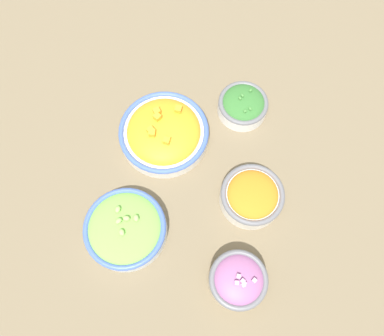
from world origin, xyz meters
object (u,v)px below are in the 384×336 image
Objects in this scene: bowl_squash at (164,132)px; bowl_carrots at (252,196)px; bowl_broccoli at (243,105)px; bowl_lettuce at (125,229)px; bowl_red_onion at (238,280)px.

bowl_squash is 0.25m from bowl_carrots.
bowl_lettuce is at bearing 154.56° from bowl_broccoli.
bowl_red_onion reaches higher than bowl_carrots.
bowl_squash is (0.23, -0.01, -0.00)m from bowl_lettuce.
bowl_squash reaches higher than bowl_broccoli.
bowl_red_onion is at bearing -138.50° from bowl_squash.
bowl_lettuce is 0.39m from bowl_broccoli.
bowl_broccoli is at bearing -25.44° from bowl_lettuce.
bowl_lettuce reaches higher than bowl_carrots.
bowl_red_onion is 0.36m from bowl_squash.
bowl_squash is 1.52× the size of bowl_carrots.
bowl_red_onion is 0.40m from bowl_broccoli.
bowl_squash is at bearing -2.58° from bowl_lettuce.
bowl_broccoli is at bearing 11.79° from bowl_red_onion.
bowl_lettuce is 1.47× the size of bowl_broccoli.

